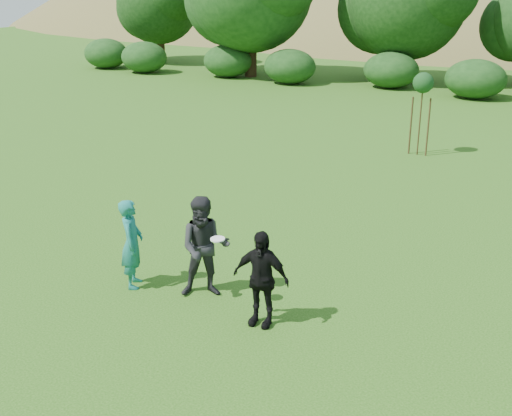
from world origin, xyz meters
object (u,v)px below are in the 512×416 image
(player_black, at_px, (261,278))
(player_grey, at_px, (205,247))
(player_teal, at_px, (132,244))
(sapling, at_px, (423,85))

(player_black, bearing_deg, player_grey, 157.72)
(player_teal, distance_m, player_black, 2.95)
(player_black, bearing_deg, player_teal, 173.16)
(player_teal, bearing_deg, player_grey, -107.00)
(player_grey, xyz_separation_m, player_black, (1.45, -0.49, -0.11))
(player_teal, bearing_deg, player_black, -122.53)
(player_black, bearing_deg, sapling, 88.40)
(player_teal, relative_size, player_grey, 0.91)
(player_teal, distance_m, sapling, 13.04)
(player_teal, height_order, sapling, sapling)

